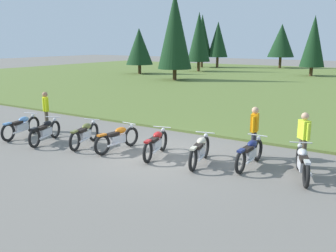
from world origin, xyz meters
name	(u,v)px	position (x,y,z in m)	size (l,w,h in m)	color
ground_plane	(158,156)	(0.00, 0.00, 0.00)	(140.00, 140.00, 0.00)	slate
grass_moorland	(320,84)	(0.00, 25.27, 0.05)	(80.00, 44.00, 0.10)	#5B7033
forest_treeline	(322,39)	(-1.31, 31.11, 3.97)	(42.66, 26.23, 8.21)	#47331E
motorcycle_sky_blue	(21,126)	(-5.92, -0.85, 0.44)	(0.73, 2.07, 0.88)	black
motorcycle_black	(45,131)	(-4.46, -0.89, 0.44)	(0.90, 2.01, 0.88)	black
motorcycle_olive	(85,134)	(-2.93, -0.40, 0.44)	(0.83, 2.04, 0.88)	black
motorcycle_orange	(118,138)	(-1.55, -0.21, 0.44)	(0.62, 2.10, 0.88)	black
motorcycle_red	(156,143)	(-0.04, -0.06, 0.44)	(0.76, 2.06, 0.88)	black
motorcycle_cream	(200,150)	(1.53, 0.03, 0.44)	(0.73, 2.07, 0.88)	black
motorcycle_navy	(250,153)	(2.92, 0.58, 0.44)	(0.62, 2.10, 0.88)	black
motorcycle_silver	(303,163)	(4.48, 0.48, 0.44)	(0.94, 1.99, 0.88)	black
rider_with_back_turned	(46,109)	(-5.85, 0.33, 0.95)	(0.46, 0.39, 1.67)	#4C4233
rider_near_row_end	(254,129)	(2.68, 1.55, 0.95)	(0.28, 0.54, 1.67)	#2D2D38
rider_in_hivis_vest	(303,137)	(4.23, 1.41, 0.95)	(0.41, 0.43, 1.67)	#4C4233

